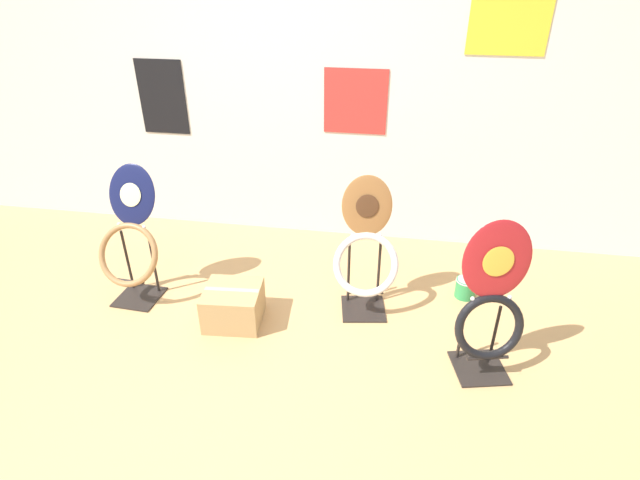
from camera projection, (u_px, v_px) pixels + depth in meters
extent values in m
plane|color=tan|center=(207.00, 415.00, 2.53)|extent=(14.00, 14.00, 0.00)
cube|color=silver|center=(288.00, 70.00, 3.63)|extent=(8.00, 0.06, 2.60)
cube|color=red|center=(355.00, 102.00, 3.63)|extent=(0.46, 0.01, 0.47)
cube|color=black|center=(162.00, 97.00, 3.86)|extent=(0.38, 0.01, 0.57)
cube|color=yellow|center=(512.00, 8.00, 3.17)|extent=(0.51, 0.01, 0.57)
cube|color=black|center=(363.00, 309.00, 3.29)|extent=(0.32, 0.32, 0.01)
cylinder|color=black|center=(349.00, 272.00, 3.25)|extent=(0.02, 0.02, 0.45)
cylinder|color=black|center=(379.00, 272.00, 3.25)|extent=(0.02, 0.02, 0.45)
cylinder|color=black|center=(365.00, 293.00, 3.13)|extent=(0.22, 0.05, 0.02)
torus|color=silver|center=(366.00, 265.00, 3.09)|extent=(0.44, 0.27, 0.39)
ellipsoid|color=#936033|center=(367.00, 206.00, 3.02)|extent=(0.32, 0.16, 0.37)
ellipsoid|color=#4C2D19|center=(367.00, 206.00, 3.01)|extent=(0.14, 0.06, 0.14)
sphere|color=silver|center=(352.00, 236.00, 3.07)|extent=(0.02, 0.02, 0.02)
sphere|color=silver|center=(380.00, 236.00, 3.07)|extent=(0.02, 0.02, 0.02)
cube|color=black|center=(140.00, 297.00, 3.40)|extent=(0.30, 0.30, 0.01)
cylinder|color=black|center=(127.00, 260.00, 3.38)|extent=(0.02, 0.02, 0.45)
cylinder|color=black|center=(154.00, 263.00, 3.34)|extent=(0.02, 0.02, 0.45)
cylinder|color=black|center=(128.00, 281.00, 3.24)|extent=(0.22, 0.03, 0.02)
torus|color=#9E7042|center=(128.00, 255.00, 3.21)|extent=(0.43, 0.27, 0.38)
ellipsoid|color=#141942|center=(132.00, 195.00, 3.18)|extent=(0.33, 0.18, 0.38)
ellipsoid|color=beige|center=(130.00, 195.00, 3.16)|extent=(0.15, 0.07, 0.14)
sphere|color=silver|center=(119.00, 224.00, 3.23)|extent=(0.02, 0.02, 0.02)
sphere|color=silver|center=(144.00, 227.00, 3.19)|extent=(0.02, 0.02, 0.02)
cube|color=black|center=(479.00, 368.00, 2.82)|extent=(0.34, 0.34, 0.01)
cylinder|color=black|center=(461.00, 333.00, 2.80)|extent=(0.02, 0.02, 0.35)
cylinder|color=black|center=(495.00, 332.00, 2.81)|extent=(0.02, 0.02, 0.35)
cylinder|color=black|center=(488.00, 358.00, 2.68)|extent=(0.22, 0.07, 0.02)
torus|color=black|center=(489.00, 327.00, 2.64)|extent=(0.40, 0.23, 0.37)
ellipsoid|color=#AD1E23|center=(497.00, 260.00, 2.51)|extent=(0.37, 0.15, 0.44)
ellipsoid|color=yellow|center=(498.00, 262.00, 2.50)|extent=(0.16, 0.06, 0.17)
sphere|color=silver|center=(473.00, 299.00, 2.60)|extent=(0.02, 0.02, 0.02)
sphere|color=silver|center=(510.00, 297.00, 2.61)|extent=(0.02, 0.02, 0.02)
cylinder|color=#2D8E4C|center=(465.00, 288.00, 3.38)|extent=(0.14, 0.14, 0.13)
torus|color=silver|center=(467.00, 280.00, 3.35)|extent=(0.14, 0.14, 0.01)
cylinder|color=#B2B2B7|center=(467.00, 279.00, 3.35)|extent=(0.12, 0.12, 0.00)
cube|color=tan|center=(233.00, 305.00, 3.13)|extent=(0.37, 0.35, 0.24)
cube|color=#B7AD89|center=(232.00, 290.00, 3.07)|extent=(0.34, 0.06, 0.00)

